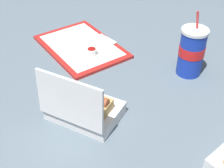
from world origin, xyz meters
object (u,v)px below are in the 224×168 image
(food_tray, at_px, (81,47))
(plastic_fork, at_px, (79,55))
(ketchup_cup, at_px, (92,51))
(soda_cup_corner, at_px, (192,51))
(clamshell_hotdog_right, at_px, (83,107))

(food_tray, height_order, plastic_fork, plastic_fork)
(plastic_fork, bearing_deg, food_tray, -61.73)
(ketchup_cup, relative_size, plastic_fork, 0.36)
(soda_cup_corner, bearing_deg, clamshell_hotdog_right, 97.39)
(food_tray, relative_size, plastic_fork, 3.70)
(ketchup_cup, xyz_separation_m, clamshell_hotdog_right, (-0.30, 0.15, 0.02))
(plastic_fork, bearing_deg, soda_cup_corner, -162.90)
(plastic_fork, xyz_separation_m, clamshell_hotdog_right, (-0.32, 0.10, 0.03))
(clamshell_hotdog_right, xyz_separation_m, soda_cup_corner, (0.06, -0.43, 0.05))
(food_tray, distance_m, soda_cup_corner, 0.45)
(ketchup_cup, relative_size, clamshell_hotdog_right, 0.15)
(food_tray, xyz_separation_m, clamshell_hotdog_right, (-0.39, 0.14, 0.04))
(plastic_fork, height_order, clamshell_hotdog_right, clamshell_hotdog_right)
(ketchup_cup, bearing_deg, food_tray, 9.31)
(plastic_fork, height_order, soda_cup_corner, soda_cup_corner)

